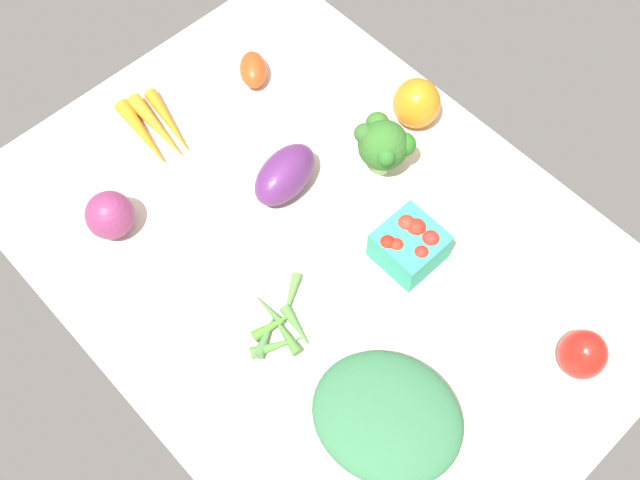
% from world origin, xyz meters
% --- Properties ---
extents(tablecloth, '(1.04, 0.76, 0.02)m').
position_xyz_m(tablecloth, '(0.00, 0.00, 0.01)').
color(tablecloth, beige).
rests_on(tablecloth, ground).
extents(bell_pepper_orange, '(0.11, 0.11, 0.09)m').
position_xyz_m(bell_pepper_orange, '(-0.07, 0.30, 0.06)').
color(bell_pepper_orange, orange).
rests_on(bell_pepper_orange, tablecloth).
extents(bell_pepper_red, '(0.10, 0.10, 0.09)m').
position_xyz_m(bell_pepper_red, '(0.41, 0.14, 0.06)').
color(bell_pepper_red, red).
rests_on(bell_pepper_red, tablecloth).
extents(roma_tomato, '(0.09, 0.09, 0.05)m').
position_xyz_m(roma_tomato, '(-0.34, 0.15, 0.04)').
color(roma_tomato, '#D74418').
rests_on(roma_tomato, tablecloth).
extents(okra_pile, '(0.12, 0.15, 0.02)m').
position_xyz_m(okra_pile, '(0.06, -0.14, 0.03)').
color(okra_pile, '#508B30').
rests_on(okra_pile, tablecloth).
extents(red_onion_near_basket, '(0.08, 0.08, 0.08)m').
position_xyz_m(red_onion_near_basket, '(-0.25, -0.22, 0.06)').
color(red_onion_near_basket, '#802E5B').
rests_on(red_onion_near_basket, tablecloth).
extents(berry_basket, '(0.09, 0.09, 0.07)m').
position_xyz_m(berry_basket, '(0.11, 0.09, 0.06)').
color(berry_basket, teal).
rests_on(berry_basket, tablecloth).
extents(eggplant, '(0.10, 0.14, 0.08)m').
position_xyz_m(eggplant, '(-0.12, 0.04, 0.06)').
color(eggplant, '#582562').
rests_on(eggplant, tablecloth).
extents(leafy_greens_clump, '(0.27, 0.25, 0.06)m').
position_xyz_m(leafy_greens_clump, '(0.27, -0.13, 0.05)').
color(leafy_greens_clump, '#336F46').
rests_on(leafy_greens_clump, tablecloth).
extents(carrot_bunch, '(0.17, 0.10, 0.03)m').
position_xyz_m(carrot_bunch, '(-0.36, -0.05, 0.03)').
color(carrot_bunch, orange).
rests_on(carrot_bunch, tablecloth).
extents(broccoli_head, '(0.09, 0.09, 0.11)m').
position_xyz_m(broccoli_head, '(-0.04, 0.18, 0.09)').
color(broccoli_head, '#A6D28A').
rests_on(broccoli_head, tablecloth).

